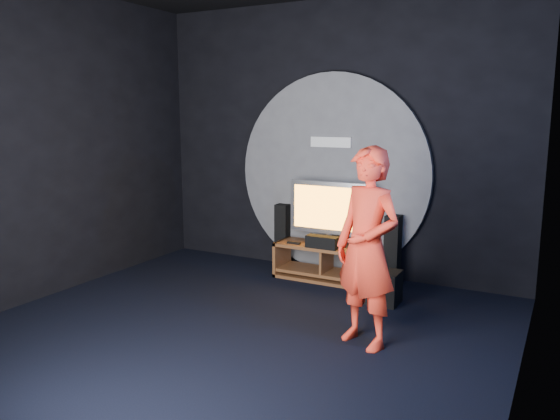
% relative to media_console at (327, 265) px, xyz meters
% --- Properties ---
extents(floor, '(5.00, 5.00, 0.00)m').
position_rel_media_console_xyz_m(floor, '(-0.12, -2.05, -0.20)').
color(floor, black).
rests_on(floor, ground).
extents(back_wall, '(5.00, 0.04, 3.50)m').
position_rel_media_console_xyz_m(back_wall, '(-0.12, 0.45, 1.55)').
color(back_wall, black).
rests_on(back_wall, ground).
extents(left_wall, '(0.04, 5.00, 3.50)m').
position_rel_media_console_xyz_m(left_wall, '(-2.62, -2.05, 1.55)').
color(left_wall, black).
rests_on(left_wall, ground).
extents(right_wall, '(0.04, 5.00, 3.50)m').
position_rel_media_console_xyz_m(right_wall, '(2.38, -2.05, 1.55)').
color(right_wall, black).
rests_on(right_wall, ground).
extents(wall_disc_panel, '(2.60, 0.11, 2.60)m').
position_rel_media_console_xyz_m(wall_disc_panel, '(-0.12, 0.39, 1.11)').
color(wall_disc_panel, '#515156').
rests_on(wall_disc_panel, ground).
extents(media_console, '(1.32, 0.45, 0.45)m').
position_rel_media_console_xyz_m(media_console, '(0.00, 0.00, 0.00)').
color(media_console, brown).
rests_on(media_console, ground).
extents(tv, '(1.06, 0.22, 0.80)m').
position_rel_media_console_xyz_m(tv, '(-0.01, 0.07, 0.69)').
color(tv, silver).
rests_on(tv, media_console).
extents(center_speaker, '(0.40, 0.15, 0.15)m').
position_rel_media_console_xyz_m(center_speaker, '(-0.01, -0.15, 0.33)').
color(center_speaker, black).
rests_on(center_speaker, media_console).
extents(remote, '(0.18, 0.05, 0.02)m').
position_rel_media_console_xyz_m(remote, '(-0.41, -0.12, 0.27)').
color(remote, black).
rests_on(remote, media_console).
extents(tower_speaker_left, '(0.17, 0.19, 0.87)m').
position_rel_media_console_xyz_m(tower_speaker_left, '(-0.79, 0.30, 0.24)').
color(tower_speaker_left, black).
rests_on(tower_speaker_left, ground).
extents(tower_speaker_right, '(0.17, 0.19, 0.87)m').
position_rel_media_console_xyz_m(tower_speaker_right, '(0.77, 0.21, 0.24)').
color(tower_speaker_right, black).
rests_on(tower_speaker_right, ground).
extents(subwoofer, '(0.33, 0.33, 0.37)m').
position_rel_media_console_xyz_m(subwoofer, '(0.89, -0.48, -0.01)').
color(subwoofer, black).
rests_on(subwoofer, ground).
extents(player, '(0.77, 0.65, 1.81)m').
position_rel_media_console_xyz_m(player, '(1.07, -1.61, 0.71)').
color(player, '#F43621').
rests_on(player, ground).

